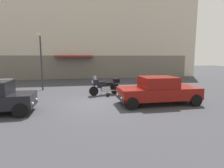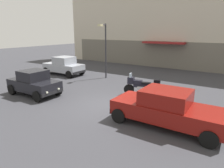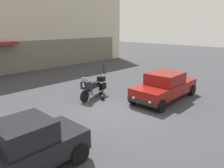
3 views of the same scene
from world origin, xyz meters
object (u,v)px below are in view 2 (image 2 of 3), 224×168
Objects in this scene: car_compact_side at (34,83)px; helmet at (138,96)px; streetlamp_curbside at (105,45)px; car_hatchback_near at (64,66)px; car_sedan_far at (166,108)px; motorcycle at (142,86)px.

helmet is at bearing 26.32° from car_compact_side.
car_compact_side is at bearing -99.40° from streetlamp_curbside.
helmet is 0.06× the size of streetlamp_curbside.
car_hatchback_near is 12.18m from car_sedan_far.
motorcycle is 6.72m from car_compact_side.
car_compact_side is 0.78× the size of streetlamp_curbside.
car_hatchback_near reaches higher than car_compact_side.
motorcycle is 5.74m from streetlamp_curbside.
car_compact_side reaches higher than helmet.
car_compact_side is (-5.69, -3.57, 0.15)m from motorcycle.
motorcycle is 4.07m from car_sedan_far.
car_hatchback_near is 4.49m from streetlamp_curbside.
streetlamp_curbside is (-7.22, 5.75, 1.95)m from car_sedan_far.
streetlamp_curbside reaches higher than car_hatchback_near.
motorcycle is at bearing -28.91° from streetlamp_curbside.
car_hatchback_near is at bearing 164.81° from helmet.
helmet is 0.07× the size of car_hatchback_near.
helmet is 9.04m from car_hatchback_near.
car_sedan_far is 9.44m from streetlamp_curbside.
streetlamp_curbside is (-4.67, 2.58, 2.11)m from motorcycle.
car_hatchback_near reaches higher than motorcycle.
helmet is 3.57m from car_sedan_far.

